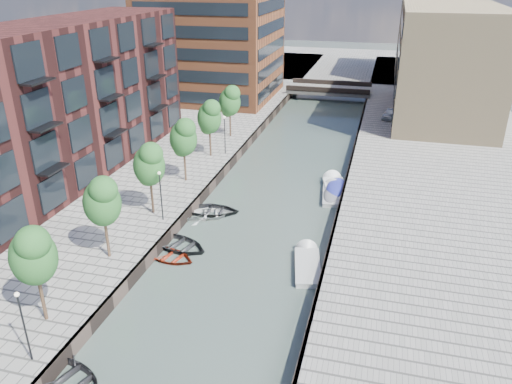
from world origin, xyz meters
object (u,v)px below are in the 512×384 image
at_px(sloop_2, 170,258).
at_px(tree_2, 102,200).
at_px(bridge, 329,89).
at_px(car, 390,113).
at_px(tree_3, 149,163).
at_px(sloop_4, 212,213).
at_px(sloop_3, 208,217).
at_px(sloop_0, 67,384).
at_px(motorboat_3, 335,188).
at_px(tree_4, 183,136).
at_px(motorboat_4, 332,194).
at_px(sloop_1, 179,248).
at_px(tree_1, 33,254).
at_px(tree_6, 230,100).
at_px(tree_5, 209,116).
at_px(motorboat_2, 307,264).

bearing_deg(sloop_2, tree_2, 136.54).
relative_size(bridge, sloop_2, 3.25).
bearing_deg(tree_2, bridge, 81.05).
bearing_deg(tree_2, car, 65.92).
bearing_deg(tree_3, sloop_2, -54.05).
bearing_deg(sloop_4, sloop_3, 162.90).
height_order(tree_3, sloop_0, tree_3).
xyz_separation_m(sloop_4, motorboat_3, (9.64, 7.59, 0.23)).
height_order(tree_4, motorboat_4, tree_4).
height_order(tree_3, motorboat_3, tree_3).
bearing_deg(sloop_2, sloop_4, 9.65).
height_order(tree_4, sloop_1, tree_4).
height_order(sloop_1, motorboat_3, motorboat_3).
height_order(sloop_0, sloop_1, sloop_0).
bearing_deg(bridge, motorboat_3, -81.94).
bearing_deg(motorboat_4, sloop_3, -144.48).
bearing_deg(sloop_3, tree_2, 132.77).
bearing_deg(sloop_3, sloop_0, 153.83).
bearing_deg(car, sloop_4, -101.13).
distance_m(sloop_2, motorboat_4, 17.15).
bearing_deg(sloop_0, tree_1, 63.95).
bearing_deg(sloop_3, tree_6, -12.63).
bearing_deg(motorboat_3, bridge, 98.06).
relative_size(bridge, tree_5, 2.18).
bearing_deg(bridge, tree_6, -108.10).
xyz_separation_m(tree_5, motorboat_2, (13.25, -17.05, -5.21)).
distance_m(bridge, tree_5, 34.30).
xyz_separation_m(tree_5, sloop_0, (3.28, -31.20, -5.31)).
bearing_deg(motorboat_2, motorboat_3, 88.25).
relative_size(sloop_1, car, 1.27).
bearing_deg(tree_2, sloop_4, 67.98).
height_order(sloop_4, motorboat_2, motorboat_2).
bearing_deg(sloop_3, tree_4, 14.95).
distance_m(sloop_2, motorboat_2, 9.94).
relative_size(sloop_4, motorboat_3, 0.79).
height_order(bridge, sloop_0, bridge).
height_order(tree_5, sloop_4, tree_5).
bearing_deg(tree_2, sloop_3, 67.14).
distance_m(tree_1, sloop_0, 7.02).
height_order(motorboat_2, motorboat_4, motorboat_2).
relative_size(tree_4, sloop_4, 1.27).
distance_m(tree_2, sloop_0, 11.96).
bearing_deg(tree_3, sloop_0, -79.20).
relative_size(sloop_2, sloop_4, 0.85).
height_order(tree_6, sloop_4, tree_6).
bearing_deg(motorboat_2, sloop_2, -170.03).
bearing_deg(sloop_4, tree_1, 159.69).
distance_m(tree_3, sloop_2, 7.93).
relative_size(motorboat_2, car, 1.37).
bearing_deg(tree_5, tree_6, 90.00).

